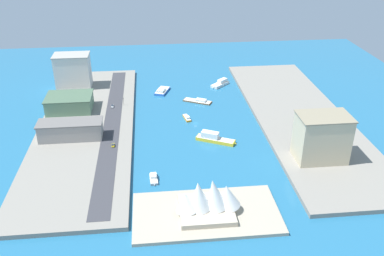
% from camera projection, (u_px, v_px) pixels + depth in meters
% --- Properties ---
extents(ground_plane, '(440.00, 440.00, 0.00)m').
position_uv_depth(ground_plane, '(196.00, 123.00, 327.95)').
color(ground_plane, '#23668E').
extents(quay_west, '(70.00, 240.00, 2.87)m').
position_uv_depth(quay_west, '(300.00, 117.00, 334.99)').
color(quay_west, gray).
rests_on(quay_west, ground_plane).
extents(quay_east, '(70.00, 240.00, 2.87)m').
position_uv_depth(quay_east, '(86.00, 127.00, 319.58)').
color(quay_east, gray).
rests_on(quay_east, ground_plane).
extents(peninsula_point, '(79.41, 42.15, 2.00)m').
position_uv_depth(peninsula_point, '(206.00, 213.00, 229.14)').
color(peninsula_point, '#A89E89').
rests_on(peninsula_point, ground_plane).
extents(road_strip, '(12.39, 228.00, 0.15)m').
position_uv_depth(road_strip, '(112.00, 124.00, 320.67)').
color(road_strip, '#38383D').
rests_on(road_strip, quay_east).
extents(catamaran_blue, '(15.55, 21.71, 4.08)m').
position_uv_depth(catamaran_blue, '(162.00, 91.00, 382.97)').
color(catamaran_blue, blue).
rests_on(catamaran_blue, ground_plane).
extents(ferry_yellow_fast, '(28.60, 18.67, 6.95)m').
position_uv_depth(ferry_yellow_fast, '(214.00, 138.00, 301.33)').
color(ferry_yellow_fast, yellow).
rests_on(ferry_yellow_fast, ground_plane).
extents(barge_flat_brown, '(25.06, 17.77, 3.06)m').
position_uv_depth(barge_flat_brown, '(198.00, 101.00, 363.75)').
color(barge_flat_brown, brown).
rests_on(barge_flat_brown, ground_plane).
extents(ferry_white_commuter, '(19.34, 18.89, 5.52)m').
position_uv_depth(ferry_white_commuter, '(221.00, 83.00, 397.83)').
color(ferry_white_commuter, silver).
rests_on(ferry_white_commuter, ground_plane).
extents(yacht_sleek_gray, '(5.24, 13.27, 3.46)m').
position_uv_depth(yacht_sleek_gray, '(154.00, 178.00, 258.61)').
color(yacht_sleek_gray, '#999EA3').
rests_on(yacht_sleek_gray, ground_plane).
extents(water_taxi_orange, '(5.92, 13.98, 3.22)m').
position_uv_depth(water_taxi_orange, '(187.00, 118.00, 334.14)').
color(water_taxi_orange, orange).
rests_on(water_taxi_orange, ground_plane).
extents(terminal_long_green, '(36.59, 27.70, 12.24)m').
position_uv_depth(terminal_long_green, '(70.00, 103.00, 340.76)').
color(terminal_long_green, slate).
rests_on(terminal_long_green, quay_east).
extents(carpark_squat_concrete, '(45.29, 16.09, 12.87)m').
position_uv_depth(carpark_squat_concrete, '(71.00, 130.00, 298.00)').
color(carpark_squat_concrete, gray).
rests_on(carpark_squat_concrete, quay_east).
extents(hotel_broad_white, '(31.65, 20.66, 30.53)m').
position_uv_depth(hotel_broad_white, '(73.00, 71.00, 381.24)').
color(hotel_broad_white, silver).
rests_on(hotel_broad_white, quay_east).
extents(office_block_beige, '(33.04, 22.47, 30.84)m').
position_uv_depth(office_block_beige, '(322.00, 137.00, 269.39)').
color(office_block_beige, '#C6B793').
rests_on(office_block_beige, quay_west).
extents(van_white, '(2.25, 5.25, 1.51)m').
position_uv_depth(van_white, '(112.00, 106.00, 347.40)').
color(van_white, black).
rests_on(van_white, road_strip).
extents(taxi_yellow_cab, '(2.15, 4.66, 1.53)m').
position_uv_depth(taxi_yellow_cab, '(113.00, 145.00, 289.83)').
color(taxi_yellow_cab, black).
rests_on(taxi_yellow_cab, road_strip).
extents(traffic_light_waterfront, '(0.36, 0.36, 6.50)m').
position_uv_depth(traffic_light_waterfront, '(123.00, 100.00, 349.34)').
color(traffic_light_waterfront, black).
rests_on(traffic_light_waterfront, quay_east).
extents(opera_landmark, '(36.61, 27.71, 21.34)m').
position_uv_depth(opera_landmark, '(207.00, 199.00, 224.86)').
color(opera_landmark, '#BCAD93').
rests_on(opera_landmark, peninsula_point).
extents(park_tree_cluster, '(11.51, 19.91, 9.00)m').
position_uv_depth(park_tree_cluster, '(309.00, 118.00, 317.15)').
color(park_tree_cluster, brown).
rests_on(park_tree_cluster, quay_west).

